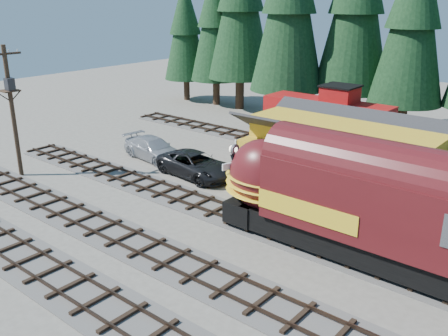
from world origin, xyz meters
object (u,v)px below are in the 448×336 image
Objects in this scene: caboose at (327,123)px; pickup_truck_a at (196,165)px; depot at (341,154)px; locomotive at (371,211)px; utility_pole at (12,103)px; pickup_truck_b at (153,149)px.

caboose is 1.64× the size of pickup_truck_a.
depot reaches higher than locomotive.
utility_pole reaches higher than pickup_truck_b.
caboose is at bearing 125.50° from locomotive.
pickup_truck_a is at bearing 166.08° from locomotive.
caboose is (-5.11, 7.50, -0.33)m from depot.
caboose is 13.88m from pickup_truck_b.
utility_pole is (-14.36, -18.27, 2.61)m from caboose.
depot is at bearing 126.84° from locomotive.
pickup_truck_a is at bearing -113.69° from caboose.
locomotive is 2.98× the size of pickup_truck_b.
pickup_truck_b is (-14.93, -2.14, -2.12)m from depot.
utility_pole is 13.31m from pickup_truck_a.
depot is 15.24m from pickup_truck_b.
pickup_truck_a is at bearing 41.71° from utility_pole.
depot is 1.39× the size of utility_pole.
depot is at bearing -55.71° from caboose.
depot is 8.12m from locomotive.
pickup_truck_b is at bearing 65.17° from utility_pole.
depot reaches higher than pickup_truck_a.
pickup_truck_a is 1.07× the size of pickup_truck_b.
pickup_truck_a is (-14.54, 3.61, -1.87)m from locomotive.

